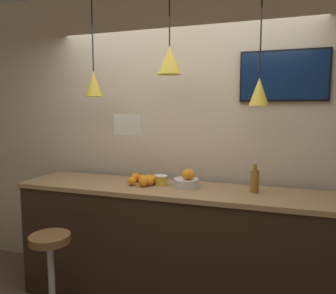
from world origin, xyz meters
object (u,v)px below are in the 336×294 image
at_px(mounted_tv, 284,76).
at_px(spread_jar, 161,180).
at_px(juice_bottle, 255,181).
at_px(fruit_bowl, 187,180).
at_px(bar_stool, 51,276).

bearing_deg(mounted_tv, spread_jar, -162.37).
distance_m(juice_bottle, spread_jar, 0.80).
bearing_deg(juice_bottle, mounted_tv, 58.57).
xyz_separation_m(fruit_bowl, mounted_tv, (0.76, 0.32, 0.89)).
distance_m(bar_stool, spread_jar, 1.16).
bearing_deg(mounted_tv, juice_bottle, -121.43).
relative_size(juice_bottle, spread_jar, 2.11).
bearing_deg(spread_jar, fruit_bowl, -0.71).
bearing_deg(fruit_bowl, mounted_tv, 22.83).
relative_size(fruit_bowl, spread_jar, 2.02).
height_order(bar_stool, juice_bottle, juice_bottle).
height_order(fruit_bowl, mounted_tv, mounted_tv).
bearing_deg(fruit_bowl, spread_jar, 179.29).
relative_size(bar_stool, mounted_tv, 1.07).
height_order(fruit_bowl, juice_bottle, juice_bottle).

